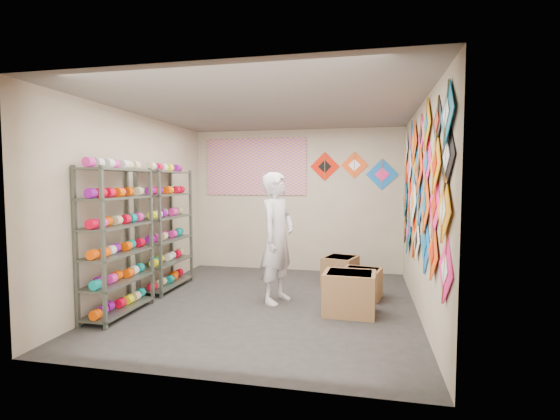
% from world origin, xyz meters
% --- Properties ---
extents(ground, '(4.50, 4.50, 0.00)m').
position_xyz_m(ground, '(0.00, 0.00, 0.00)').
color(ground, '#292623').
extents(room_walls, '(4.50, 4.50, 4.50)m').
position_xyz_m(room_walls, '(0.00, 0.00, 1.64)').
color(room_walls, tan).
rests_on(room_walls, ground).
extents(shelf_rack_front, '(0.40, 1.10, 1.90)m').
position_xyz_m(shelf_rack_front, '(-1.78, -0.85, 0.95)').
color(shelf_rack_front, '#4C5147').
rests_on(shelf_rack_front, ground).
extents(shelf_rack_back, '(0.40, 1.10, 1.90)m').
position_xyz_m(shelf_rack_back, '(-1.78, 0.45, 0.95)').
color(shelf_rack_back, '#4C5147').
rests_on(shelf_rack_back, ground).
extents(string_spools, '(0.12, 2.36, 0.12)m').
position_xyz_m(string_spools, '(-1.78, -0.20, 1.05)').
color(string_spools, '#F32B9F').
rests_on(string_spools, ground).
extents(kite_wall_display, '(0.06, 4.22, 2.08)m').
position_xyz_m(kite_wall_display, '(1.98, 0.02, 1.64)').
color(kite_wall_display, '#FF2080').
rests_on(kite_wall_display, room_walls).
extents(back_wall_kites, '(1.62, 0.02, 0.72)m').
position_xyz_m(back_wall_kites, '(1.10, 2.24, 1.94)').
color(back_wall_kites, red).
rests_on(back_wall_kites, room_walls).
extents(poster, '(2.00, 0.01, 1.10)m').
position_xyz_m(poster, '(-0.80, 2.23, 2.00)').
color(poster, purple).
rests_on(poster, room_walls).
extents(shopkeeper, '(0.92, 0.82, 1.84)m').
position_xyz_m(shopkeeper, '(0.10, 0.12, 0.92)').
color(shopkeeper, beige).
rests_on(shopkeeper, ground).
extents(carton_a, '(0.68, 0.57, 0.54)m').
position_xyz_m(carton_a, '(1.13, -0.20, 0.27)').
color(carton_a, olive).
rests_on(carton_a, ground).
extents(carton_b, '(0.61, 0.54, 0.44)m').
position_xyz_m(carton_b, '(1.27, 0.56, 0.22)').
color(carton_b, olive).
rests_on(carton_b, ground).
extents(carton_c, '(0.63, 0.66, 0.47)m').
position_xyz_m(carton_c, '(0.92, 1.27, 0.24)').
color(carton_c, olive).
rests_on(carton_c, ground).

